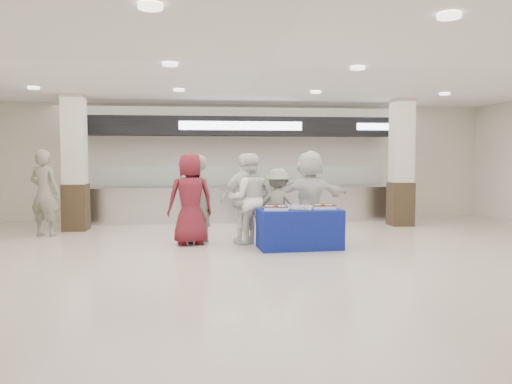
{
  "coord_description": "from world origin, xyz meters",
  "views": [
    {
      "loc": [
        -1.02,
        -7.95,
        1.73
      ],
      "look_at": [
        0.02,
        1.6,
        1.06
      ],
      "focal_mm": 35.0,
      "sensor_mm": 36.0,
      "label": 1
    }
  ],
  "objects": [
    {
      "name": "chef_tall",
      "position": [
        -0.1,
        1.93,
        0.9
      ],
      "size": [
        0.93,
        0.76,
        1.81
      ],
      "primitive_type": "imported",
      "rotation": [
        0.0,
        0.0,
        3.23
      ],
      "color": "white",
      "rests_on": "ground"
    },
    {
      "name": "soldier_a",
      "position": [
        -1.12,
        2.17,
        0.89
      ],
      "size": [
        0.77,
        0.66,
        1.78
      ],
      "primitive_type": "imported",
      "rotation": [
        0.0,
        0.0,
        3.57
      ],
      "color": "gray",
      "rests_on": "ground"
    },
    {
      "name": "serving_line",
      "position": [
        0.0,
        5.4,
        1.16
      ],
      "size": [
        8.7,
        0.85,
        2.8
      ],
      "color": "silver",
      "rests_on": "ground"
    },
    {
      "name": "soldier_b",
      "position": [
        0.5,
        1.93,
        0.75
      ],
      "size": [
        1.11,
        0.85,
        1.51
      ],
      "primitive_type": "imported",
      "rotation": [
        0.0,
        0.0,
        2.8
      ],
      "color": "gray",
      "rests_on": "ground"
    },
    {
      "name": "display_table",
      "position": [
        0.81,
        1.29,
        0.38
      ],
      "size": [
        1.6,
        0.88,
        0.75
      ],
      "primitive_type": "cube",
      "rotation": [
        0.0,
        0.0,
        0.07
      ],
      "color": "navy",
      "rests_on": "ground"
    },
    {
      "name": "civilian_maroon",
      "position": [
        -1.25,
        1.93,
        0.91
      ],
      "size": [
        1.0,
        0.76,
        1.83
      ],
      "primitive_type": "imported",
      "rotation": [
        0.0,
        0.0,
        3.36
      ],
      "color": "maroon",
      "rests_on": "ground"
    },
    {
      "name": "cupcake_tray",
      "position": [
        0.8,
        1.27,
        0.79
      ],
      "size": [
        0.53,
        0.46,
        0.07
      ],
      "color": "#A6A6AB",
      "rests_on": "display_table"
    },
    {
      "name": "column_left",
      "position": [
        -4.0,
        4.2,
        1.53
      ],
      "size": [
        0.55,
        0.55,
        3.2
      ],
      "color": "#332517",
      "rests_on": "ground"
    },
    {
      "name": "column_right",
      "position": [
        4.0,
        4.2,
        1.53
      ],
      "size": [
        0.55,
        0.55,
        3.2
      ],
      "color": "#332517",
      "rests_on": "ground"
    },
    {
      "name": "sheet_cake_left",
      "position": [
        0.35,
        1.23,
        0.8
      ],
      "size": [
        0.46,
        0.38,
        0.09
      ],
      "color": "white",
      "rests_on": "display_table"
    },
    {
      "name": "chef_short",
      "position": [
        -0.15,
        1.93,
        0.9
      ],
      "size": [
        1.13,
        0.69,
        1.8
      ],
      "primitive_type": "imported",
      "rotation": [
        0.0,
        0.0,
        3.4
      ],
      "color": "white",
      "rests_on": "ground"
    },
    {
      "name": "civilian_white",
      "position": [
        1.14,
        1.93,
        0.94
      ],
      "size": [
        1.79,
        0.77,
        1.87
      ],
      "primitive_type": "imported",
      "rotation": [
        0.0,
        0.0,
        3.27
      ],
      "color": "white",
      "rests_on": "ground"
    },
    {
      "name": "ground",
      "position": [
        0.0,
        0.0,
        0.0
      ],
      "size": [
        14.0,
        14.0,
        0.0
      ],
      "primitive_type": "plane",
      "color": "beige",
      "rests_on": "ground"
    },
    {
      "name": "soldier_bg",
      "position": [
        -4.46,
        3.38,
        0.95
      ],
      "size": [
        0.81,
        0.67,
        1.91
      ],
      "primitive_type": "imported",
      "rotation": [
        0.0,
        0.0,
        2.79
      ],
      "color": "gray",
      "rests_on": "ground"
    },
    {
      "name": "sheet_cake_right",
      "position": [
        1.29,
        1.36,
        0.8
      ],
      "size": [
        0.44,
        0.34,
        0.09
      ],
      "color": "white",
      "rests_on": "display_table"
    }
  ]
}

